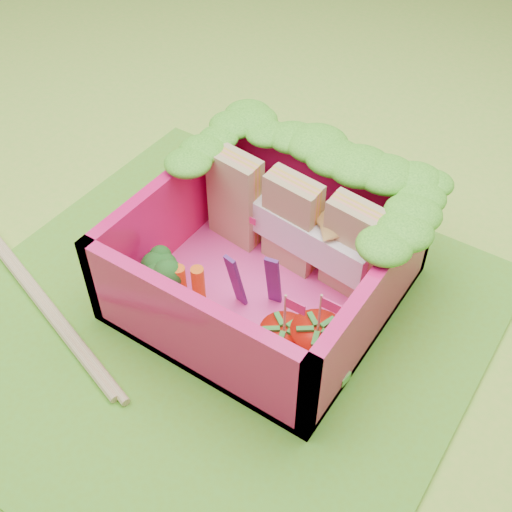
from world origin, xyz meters
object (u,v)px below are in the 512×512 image
(strawberry_right, at_px, (316,346))
(sandwich_stack, at_px, (293,223))
(chopsticks, at_px, (20,273))
(broccoli, at_px, (162,269))
(strawberry_left, at_px, (283,344))
(bento_box, at_px, (266,257))

(strawberry_right, bearing_deg, sandwich_stack, 130.61)
(sandwich_stack, height_order, chopsticks, sandwich_stack)
(broccoli, relative_size, chopsticks, 0.15)
(strawberry_left, bearing_deg, strawberry_right, 26.02)
(strawberry_left, bearing_deg, broccoli, 177.50)
(chopsticks, bearing_deg, bento_box, 28.52)
(broccoli, distance_m, strawberry_right, 0.91)
(bento_box, xyz_separation_m, broccoli, (-0.43, -0.32, -0.06))
(broccoli, height_order, chopsticks, broccoli)
(strawberry_right, bearing_deg, strawberry_left, -153.98)
(chopsticks, bearing_deg, strawberry_right, 12.31)
(bento_box, xyz_separation_m, strawberry_right, (0.47, -0.29, -0.09))
(broccoli, xyz_separation_m, strawberry_left, (0.77, -0.03, -0.05))
(bento_box, relative_size, strawberry_left, 2.76)
(strawberry_right, distance_m, chopsticks, 1.73)
(broccoli, bearing_deg, bento_box, 36.87)
(broccoli, xyz_separation_m, strawberry_right, (0.91, 0.03, -0.03))
(broccoli, bearing_deg, strawberry_left, -2.50)
(sandwich_stack, bearing_deg, broccoli, -127.01)
(sandwich_stack, relative_size, chopsticks, 0.50)
(bento_box, distance_m, strawberry_right, 0.56)
(strawberry_right, xyz_separation_m, chopsticks, (-1.68, -0.37, -0.16))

